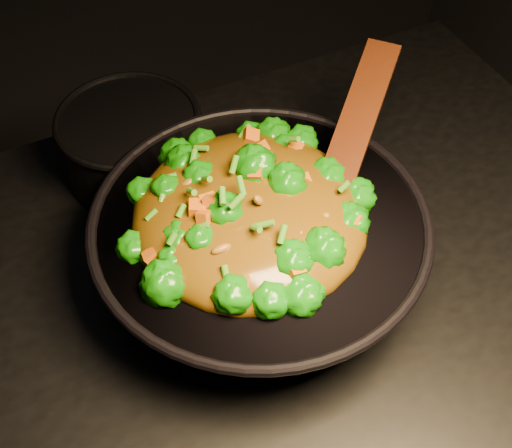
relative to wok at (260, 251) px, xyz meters
name	(u,v)px	position (x,y,z in m)	size (l,w,h in m)	color
wok	(260,251)	(0.00, 0.00, 0.00)	(0.39, 0.39, 0.11)	black
stir_fry	(250,191)	(-0.01, 0.01, 0.10)	(0.27, 0.27, 0.09)	#167608
spatula	(350,142)	(0.13, 0.03, 0.10)	(0.28, 0.04, 0.01)	#361006
back_pot	(132,146)	(-0.08, 0.24, 0.00)	(0.19, 0.19, 0.11)	black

